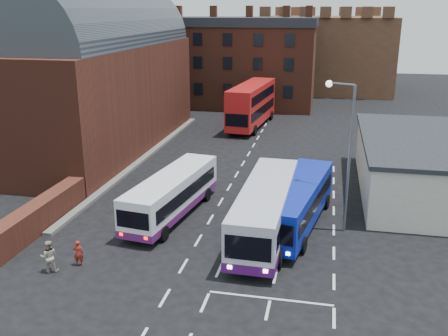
% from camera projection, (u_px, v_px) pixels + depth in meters
% --- Properties ---
extents(ground, '(180.00, 180.00, 0.00)m').
position_uv_depth(ground, '(187.00, 259.00, 27.76)').
color(ground, black).
extents(railway_station, '(12.00, 28.00, 16.00)m').
position_uv_depth(railway_station, '(90.00, 70.00, 48.03)').
color(railway_station, '#602B1E').
rests_on(railway_station, ground).
extents(forecourt_wall, '(1.20, 10.00, 1.80)m').
position_uv_depth(forecourt_wall, '(39.00, 216.00, 31.34)').
color(forecourt_wall, '#602B1E').
rests_on(forecourt_wall, ground).
extents(cream_building, '(10.40, 16.40, 4.25)m').
position_uv_depth(cream_building, '(431.00, 165.00, 37.23)').
color(cream_building, beige).
rests_on(cream_building, ground).
extents(brick_terrace, '(22.00, 10.00, 11.00)m').
position_uv_depth(brick_terrace, '(235.00, 67.00, 70.13)').
color(brick_terrace, brown).
rests_on(brick_terrace, ground).
extents(castle_keep, '(22.00, 22.00, 12.00)m').
position_uv_depth(castle_keep, '(324.00, 53.00, 86.28)').
color(castle_keep, brown).
rests_on(castle_keep, ground).
extents(bus_white_outbound, '(3.79, 10.66, 2.84)m').
position_uv_depth(bus_white_outbound, '(172.00, 192.00, 33.14)').
color(bus_white_outbound, white).
rests_on(bus_white_outbound, ground).
extents(bus_white_inbound, '(3.18, 11.83, 3.21)m').
position_uv_depth(bus_white_inbound, '(266.00, 207.00, 30.07)').
color(bus_white_inbound, silver).
rests_on(bus_white_inbound, ground).
extents(bus_blue, '(4.24, 11.04, 2.94)m').
position_uv_depth(bus_blue, '(297.00, 201.00, 31.41)').
color(bus_blue, '#0A1DA2').
rests_on(bus_blue, ground).
extents(bus_red_double, '(4.10, 12.67, 4.98)m').
position_uv_depth(bus_red_double, '(252.00, 104.00, 58.10)').
color(bus_red_double, red).
rests_on(bus_red_double, ground).
extents(street_lamp, '(1.77, 0.93, 9.28)m').
position_uv_depth(street_lamp, '(345.00, 144.00, 29.79)').
color(street_lamp, slate).
rests_on(street_lamp, ground).
extents(pedestrian_red, '(0.60, 0.47, 1.46)m').
position_uv_depth(pedestrian_red, '(78.00, 253.00, 26.90)').
color(pedestrian_red, maroon).
rests_on(pedestrian_red, ground).
extents(pedestrian_beige, '(1.06, 0.97, 1.77)m').
position_uv_depth(pedestrian_beige, '(49.00, 256.00, 26.20)').
color(pedestrian_beige, '#ADA38F').
rests_on(pedestrian_beige, ground).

